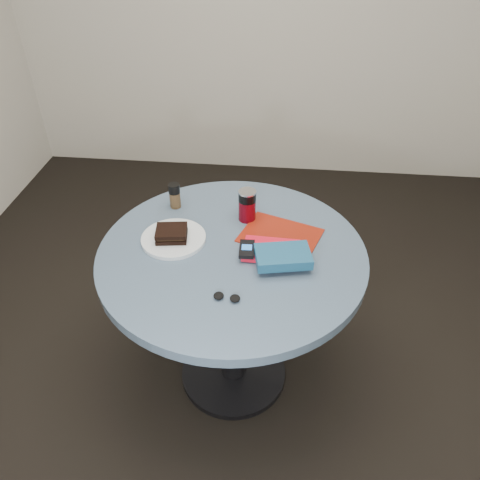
# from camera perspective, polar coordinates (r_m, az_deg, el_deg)

# --- Properties ---
(ground) EXTENTS (4.00, 4.00, 0.00)m
(ground) POSITION_cam_1_polar(r_m,az_deg,el_deg) (2.29, -0.78, -15.99)
(ground) COLOR black
(ground) RESTS_ON ground
(table) EXTENTS (1.00, 1.00, 0.75)m
(table) POSITION_cam_1_polar(r_m,az_deg,el_deg) (1.84, -0.93, -5.18)
(table) COLOR black
(table) RESTS_ON ground
(plate) EXTENTS (0.27, 0.27, 0.02)m
(plate) POSITION_cam_1_polar(r_m,az_deg,el_deg) (1.80, -8.10, 0.18)
(plate) COLOR silver
(plate) RESTS_ON table
(sandwich) EXTENTS (0.13, 0.11, 0.04)m
(sandwich) POSITION_cam_1_polar(r_m,az_deg,el_deg) (1.78, -8.34, 0.79)
(sandwich) COLOR black
(sandwich) RESTS_ON plate
(soda_can) EXTENTS (0.09, 0.09, 0.13)m
(soda_can) POSITION_cam_1_polar(r_m,az_deg,el_deg) (1.86, 0.88, 4.25)
(soda_can) COLOR #5C040F
(soda_can) RESTS_ON table
(pepper_grinder) EXTENTS (0.05, 0.05, 0.11)m
(pepper_grinder) POSITION_cam_1_polar(r_m,az_deg,el_deg) (1.96, -7.96, 5.39)
(pepper_grinder) COLOR #4C3820
(pepper_grinder) RESTS_ON table
(magazine) EXTENTS (0.35, 0.30, 0.01)m
(magazine) POSITION_cam_1_polar(r_m,az_deg,el_deg) (1.81, 4.93, 0.56)
(magazine) COLOR maroon
(magazine) RESTS_ON table
(red_book) EXTENTS (0.21, 0.15, 0.02)m
(red_book) POSITION_cam_1_polar(r_m,az_deg,el_deg) (1.72, 3.85, -1.27)
(red_book) COLOR red
(red_book) RESTS_ON magazine
(novel) EXTENTS (0.21, 0.16, 0.04)m
(novel) POSITION_cam_1_polar(r_m,az_deg,el_deg) (1.65, 5.26, -2.01)
(novel) COLOR navy
(novel) RESTS_ON red_book
(mp3_player) EXTENTS (0.06, 0.10, 0.02)m
(mp3_player) POSITION_cam_1_polar(r_m,az_deg,el_deg) (1.69, 0.84, -1.11)
(mp3_player) COLOR black
(mp3_player) RESTS_ON red_book
(headphones) EXTENTS (0.09, 0.05, 0.02)m
(headphones) POSITION_cam_1_polar(r_m,az_deg,el_deg) (1.54, -1.62, -6.97)
(headphones) COLOR black
(headphones) RESTS_ON table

